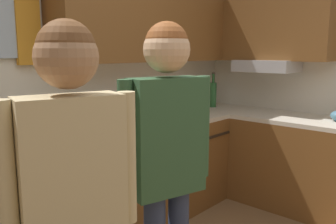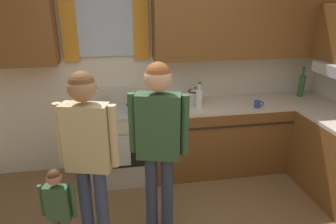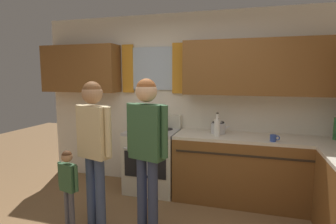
{
  "view_description": "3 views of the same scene",
  "coord_description": "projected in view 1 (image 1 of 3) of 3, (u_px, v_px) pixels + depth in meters",
  "views": [
    {
      "loc": [
        -1.34,
        -0.67,
        1.52
      ],
      "look_at": [
        0.16,
        0.69,
        1.18
      ],
      "focal_mm": 37.83,
      "sensor_mm": 36.0,
      "label": 1
    },
    {
      "loc": [
        -0.41,
        -1.88,
        2.15
      ],
      "look_at": [
        0.03,
        0.68,
        1.16
      ],
      "focal_mm": 32.74,
      "sensor_mm": 36.0,
      "label": 2
    },
    {
      "loc": [
        0.94,
        -2.16,
        1.7
      ],
      "look_at": [
        0.06,
        0.76,
        1.29
      ],
      "focal_mm": 29.44,
      "sensor_mm": 36.0,
      "label": 3
    }
  ],
  "objects": [
    {
      "name": "stovetop_kettle",
      "position": [
        116.0,
        116.0,
        2.97
      ],
      "size": [
        0.27,
        0.2,
        0.21
      ],
      "color": "silver",
      "rests_on": "kitchen_counter_run"
    },
    {
      "name": "mug_cobalt_blue",
      "position": [
        195.0,
        115.0,
        3.3
      ],
      "size": [
        0.11,
        0.07,
        0.08
      ],
      "color": "#2D479E",
      "rests_on": "kitchen_counter_run"
    },
    {
      "name": "back_wall_unit",
      "position": [
        48.0,
        54.0,
        2.67
      ],
      "size": [
        4.6,
        0.42,
        2.6
      ],
      "color": "silver",
      "rests_on": "ground"
    },
    {
      "name": "stove_oven",
      "position": [
        14.0,
        215.0,
        2.32
      ],
      "size": [
        0.72,
        0.67,
        1.1
      ],
      "color": "beige",
      "rests_on": "ground"
    },
    {
      "name": "bottle_milk_white",
      "position": [
        131.0,
        115.0,
        2.85
      ],
      "size": [
        0.08,
        0.08,
        0.31
      ],
      "color": "white",
      "rests_on": "kitchen_counter_run"
    },
    {
      "name": "adult_in_plaid",
      "position": [
        167.0,
        148.0,
        1.76
      ],
      "size": [
        0.5,
        0.26,
        1.67
      ],
      "color": "#2D3856",
      "rests_on": "ground"
    },
    {
      "name": "bottle_wine_green",
      "position": [
        213.0,
        94.0,
        4.04
      ],
      "size": [
        0.08,
        0.08,
        0.39
      ],
      "color": "#2D6633",
      "rests_on": "kitchen_counter_run"
    },
    {
      "name": "kitchen_counter_run",
      "position": [
        230.0,
        165.0,
        3.41
      ],
      "size": [
        2.32,
        2.23,
        0.9
      ],
      "color": "brown",
      "rests_on": "ground"
    },
    {
      "name": "adult_holding_child",
      "position": [
        73.0,
        190.0,
        1.28
      ],
      "size": [
        0.49,
        0.25,
        1.63
      ],
      "color": "#38476B",
      "rests_on": "ground"
    }
  ]
}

